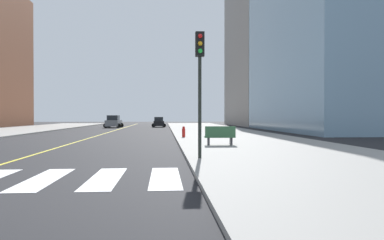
% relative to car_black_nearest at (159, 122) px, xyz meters
% --- Properties ---
extents(sidewalk_kerb_east, '(10.00, 120.00, 0.15)m').
position_rel_car_black_nearest_xyz_m(sidewalk_kerb_east, '(6.80, -34.09, -0.72)').
color(sidewalk_kerb_east, gray).
rests_on(sidewalk_kerb_east, ground).
extents(lane_divider_paint, '(0.16, 80.00, 0.01)m').
position_rel_car_black_nearest_xyz_m(lane_divider_paint, '(-5.40, -14.09, -0.79)').
color(lane_divider_paint, yellow).
rests_on(lane_divider_paint, ground).
extents(parking_garage_concrete, '(18.00, 24.00, 31.58)m').
position_rel_car_black_nearest_xyz_m(parking_garage_concrete, '(23.76, 9.71, 15.00)').
color(parking_garage_concrete, gray).
rests_on(parking_garage_concrete, ground).
extents(car_black_nearest, '(2.46, 3.85, 1.69)m').
position_rel_car_black_nearest_xyz_m(car_black_nearest, '(0.00, 0.00, 0.00)').
color(car_black_nearest, black).
rests_on(car_black_nearest, ground).
extents(car_gray_second, '(2.87, 4.48, 1.97)m').
position_rel_car_black_nearest_xyz_m(car_gray_second, '(-7.12, -2.33, 0.13)').
color(car_gray_second, slate).
rests_on(car_gray_second, ground).
extents(traffic_light_near_corner, '(0.36, 0.41, 5.16)m').
position_rel_car_black_nearest_xyz_m(traffic_light_near_corner, '(2.32, -46.38, 2.96)').
color(traffic_light_near_corner, black).
rests_on(traffic_light_near_corner, sidewalk_kerb_east).
extents(park_bench, '(1.81, 0.58, 1.12)m').
position_rel_car_black_nearest_xyz_m(park_bench, '(4.17, -39.88, -0.10)').
color(park_bench, '#33603D').
rests_on(park_bench, sidewalk_kerb_east).
extents(fire_hydrant, '(0.26, 0.26, 0.89)m').
position_rel_car_black_nearest_xyz_m(fire_hydrant, '(2.46, -31.64, -0.21)').
color(fire_hydrant, red).
rests_on(fire_hydrant, sidewalk_kerb_east).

